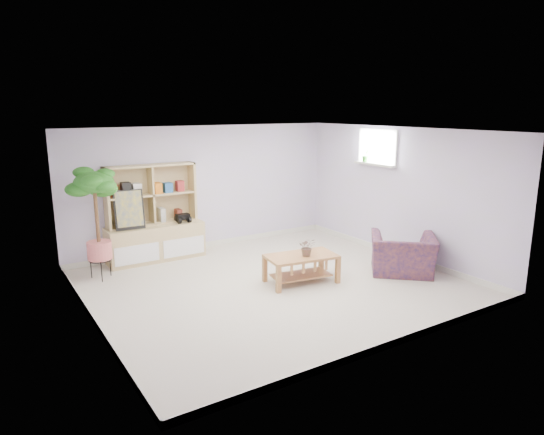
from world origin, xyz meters
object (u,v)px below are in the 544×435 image
storage_unit (154,213)px  floor_tree (97,224)px  coffee_table (301,269)px  armchair (403,252)px

storage_unit → floor_tree: 1.22m
storage_unit → coffee_table: size_ratio=1.57×
coffee_table → armchair: 1.78m
storage_unit → coffee_table: bearing=-57.2°
storage_unit → floor_tree: size_ratio=0.95×
armchair → coffee_table: bearing=23.3°
armchair → storage_unit: bearing=-0.7°
floor_tree → armchair: (4.34, -2.46, -0.54)m
coffee_table → storage_unit: bearing=131.3°
floor_tree → coffee_table: bearing=-35.5°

